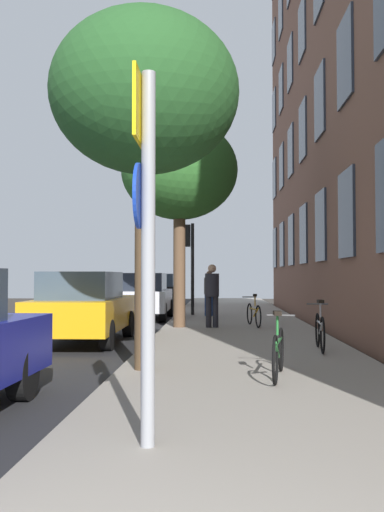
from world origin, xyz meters
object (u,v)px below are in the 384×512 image
object	(u,v)px
bicycle_0	(278,351)
traffic_light	(190,252)
car_1	(84,306)
car_2	(143,296)
pedestrian_0	(212,291)
bicycle_1	(320,330)
car_3	(159,290)
tree_far	(179,171)
pedestrian_1	(209,290)
sign_post	(145,224)
tree_near	(145,96)
bicycle_2	(254,314)

from	to	relation	value
bicycle_0	traffic_light	bearing A→B (deg)	98.55
traffic_light	bicycle_0	xyz separation A→B (m)	(1.86, -12.39, -1.92)
car_1	car_2	xyz separation A→B (m)	(0.43, 6.93, 0.00)
car_2	pedestrian_0	bearing A→B (deg)	-59.35
bicycle_1	car_3	world-z (taller)	car_3
tree_far	car_2	size ratio (longest dim) A/B	1.40
bicycle_0	car_2	size ratio (longest dim) A/B	0.42
bicycle_0	pedestrian_0	world-z (taller)	pedestrian_0
tree_far	pedestrian_1	world-z (taller)	tree_far
sign_post	car_2	world-z (taller)	sign_post
car_3	bicycle_1	bearing A→B (deg)	-73.56
tree_near	car_2	size ratio (longest dim) A/B	1.34
bicycle_1	bicycle_2	distance (m)	5.12
traffic_light	car_2	xyz separation A→B (m)	(-1.60, -0.72, -1.57)
sign_post	pedestrian_0	bearing A→B (deg)	87.53
car_1	car_2	distance (m)	6.95
car_1	bicycle_1	bearing A→B (deg)	-20.26
bicycle_2	car_3	bearing A→B (deg)	108.99
pedestrian_0	pedestrian_1	distance (m)	4.36
pedestrian_1	car_2	size ratio (longest dim) A/B	0.39
bicycle_1	bicycle_2	xyz separation A→B (m)	(-0.93, 5.03, -0.02)
bicycle_0	car_2	xyz separation A→B (m)	(-3.47, 11.67, 0.35)
bicycle_0	pedestrian_0	distance (m)	7.60
car_2	tree_near	bearing A→B (deg)	-82.29
traffic_light	pedestrian_1	xyz separation A→B (m)	(0.72, -0.52, -1.38)
bicycle_0	sign_post	bearing A→B (deg)	-114.59
pedestrian_0	pedestrian_1	world-z (taller)	pedestrian_0
sign_post	tree_near	size ratio (longest dim) A/B	0.58
pedestrian_0	car_3	size ratio (longest dim) A/B	0.39
tree_far	bicycle_2	xyz separation A→B (m)	(2.08, 0.32, -3.99)
pedestrian_0	bicycle_0	bearing A→B (deg)	-82.42
sign_post	bicycle_0	bearing A→B (deg)	65.41
sign_post	bicycle_0	size ratio (longest dim) A/B	1.86
bicycle_2	car_3	distance (m)	11.96
tree_far	bicycle_0	bearing A→B (deg)	-75.90
sign_post	bicycle_2	size ratio (longest dim) A/B	1.88
tree_near	car_1	world-z (taller)	tree_near
bicycle_0	car_2	bearing A→B (deg)	106.54
pedestrian_0	pedestrian_1	bearing A→B (deg)	91.94
tree_far	bicycle_0	size ratio (longest dim) A/B	3.38
car_1	car_3	size ratio (longest dim) A/B	0.94
car_2	tree_far	bearing A→B (deg)	-69.05
sign_post	car_2	distance (m)	15.04
traffic_light	pedestrian_0	world-z (taller)	traffic_light
pedestrian_1	bicycle_1	bearing A→B (deg)	-75.92
tree_far	car_3	bearing A→B (deg)	98.84
car_3	bicycle_2	bearing A→B (deg)	-71.01
sign_post	traffic_light	distance (m)	15.58
car_2	pedestrian_1	bearing A→B (deg)	4.80
tree_near	bicycle_1	xyz separation A→B (m)	(3.07, 2.28, -3.83)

